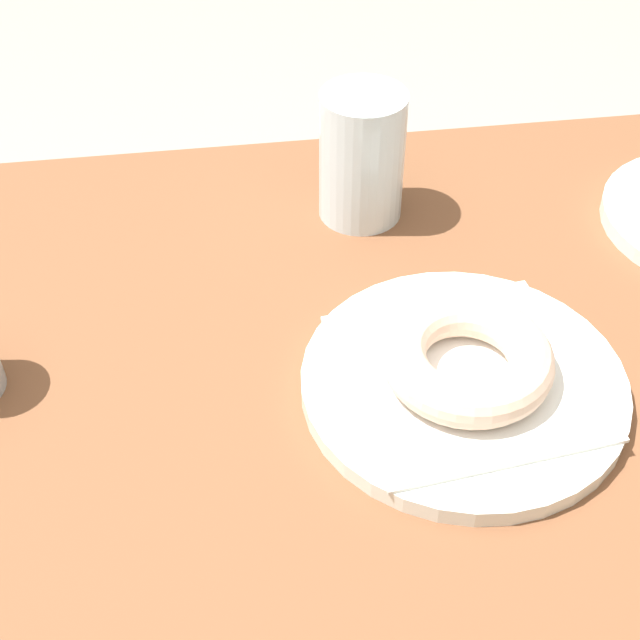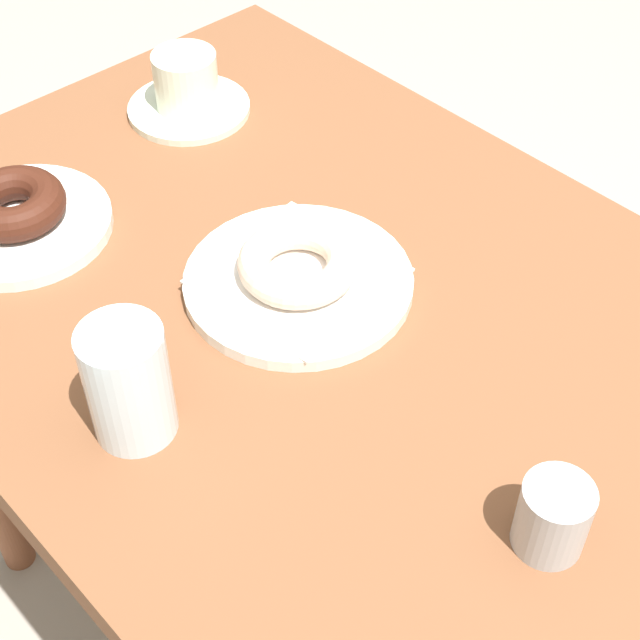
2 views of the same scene
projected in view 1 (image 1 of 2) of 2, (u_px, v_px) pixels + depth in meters
table at (237, 485)px, 0.68m from camera, size 1.28×0.70×0.74m
plate_sugar_ring at (459, 387)px, 0.63m from camera, size 0.23×0.23×0.01m
napkin_sugar_ring at (460, 379)px, 0.63m from camera, size 0.18×0.18×0.00m
donut_sugar_ring at (463, 362)px, 0.61m from camera, size 0.12×0.12×0.03m
water_glass at (357, 157)px, 0.76m from camera, size 0.07×0.07×0.12m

